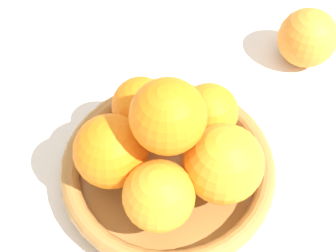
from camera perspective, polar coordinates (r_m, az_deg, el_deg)
name	(u,v)px	position (r m, az deg, el deg)	size (l,w,h in m)	color
ground_plane	(168,178)	(0.55, 0.00, -6.39)	(4.00, 4.00, 0.00)	silver
fruit_bowl	(168,170)	(0.54, 0.00, -5.34)	(0.24, 0.24, 0.04)	#A57238
orange_pile	(169,144)	(0.47, 0.16, -2.21)	(0.18, 0.19, 0.13)	orange
stray_orange	(307,38)	(0.67, 16.63, 10.26)	(0.08, 0.08, 0.08)	orange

